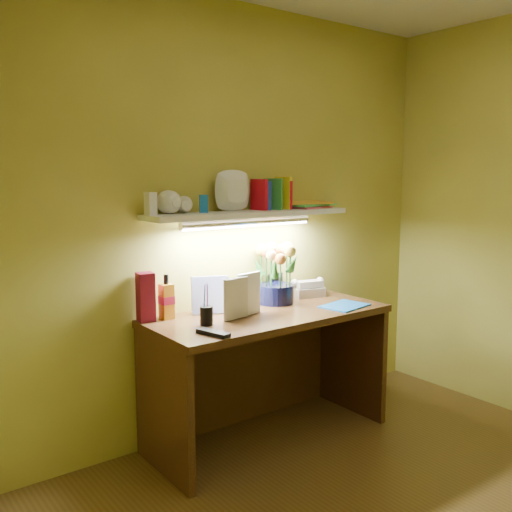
{
  "coord_description": "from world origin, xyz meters",
  "views": [
    {
      "loc": [
        -1.95,
        -1.28,
        1.53
      ],
      "look_at": [
        0.02,
        1.35,
        1.05
      ],
      "focal_mm": 40.0,
      "sensor_mm": 36.0,
      "label": 1
    }
  ],
  "objects_px": {
    "desk_clock": "(319,288)",
    "telephone": "(307,287)",
    "desk": "(269,376)",
    "flower_bouquet": "(275,271)",
    "whisky_bottle": "(166,297)"
  },
  "relations": [
    {
      "from": "desk",
      "to": "telephone",
      "type": "bearing_deg",
      "value": 22.55
    },
    {
      "from": "desk_clock",
      "to": "whisky_bottle",
      "type": "height_order",
      "value": "whisky_bottle"
    },
    {
      "from": "desk",
      "to": "desk_clock",
      "type": "distance_m",
      "value": 0.73
    },
    {
      "from": "flower_bouquet",
      "to": "desk_clock",
      "type": "bearing_deg",
      "value": 4.97
    },
    {
      "from": "flower_bouquet",
      "to": "whisky_bottle",
      "type": "relative_size",
      "value": 1.63
    },
    {
      "from": "telephone",
      "to": "desk",
      "type": "bearing_deg",
      "value": -143.73
    },
    {
      "from": "desk",
      "to": "flower_bouquet",
      "type": "height_order",
      "value": "flower_bouquet"
    },
    {
      "from": "telephone",
      "to": "whisky_bottle",
      "type": "bearing_deg",
      "value": -167.62
    },
    {
      "from": "desk",
      "to": "desk_clock",
      "type": "relative_size",
      "value": 19.51
    },
    {
      "from": "desk_clock",
      "to": "whisky_bottle",
      "type": "relative_size",
      "value": 0.29
    },
    {
      "from": "flower_bouquet",
      "to": "whisky_bottle",
      "type": "height_order",
      "value": "flower_bouquet"
    },
    {
      "from": "whisky_bottle",
      "to": "desk",
      "type": "bearing_deg",
      "value": -22.08
    },
    {
      "from": "flower_bouquet",
      "to": "desk_clock",
      "type": "distance_m",
      "value": 0.43
    },
    {
      "from": "desk_clock",
      "to": "telephone",
      "type": "bearing_deg",
      "value": 160.4
    },
    {
      "from": "desk",
      "to": "whisky_bottle",
      "type": "height_order",
      "value": "whisky_bottle"
    }
  ]
}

